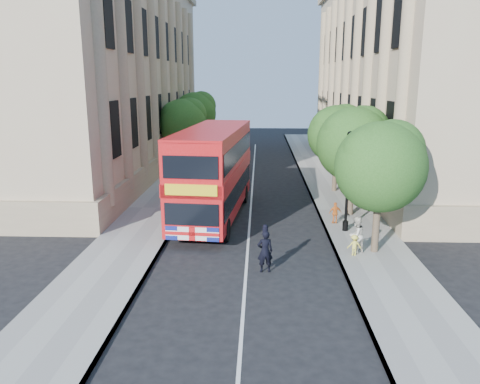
# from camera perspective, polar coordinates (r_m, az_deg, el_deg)

# --- Properties ---
(ground) EXTENTS (120.00, 120.00, 0.00)m
(ground) POSITION_cam_1_polar(r_m,az_deg,el_deg) (19.03, 0.68, -10.50)
(ground) COLOR black
(ground) RESTS_ON ground
(pavement_right) EXTENTS (3.50, 80.00, 0.12)m
(pavement_right) POSITION_cam_1_polar(r_m,az_deg,el_deg) (28.91, 12.77, -2.24)
(pavement_right) COLOR gray
(pavement_right) RESTS_ON ground
(pavement_left) EXTENTS (3.50, 80.00, 0.12)m
(pavement_left) POSITION_cam_1_polar(r_m,az_deg,el_deg) (29.11, -10.10, -2.00)
(pavement_left) COLOR gray
(pavement_left) RESTS_ON ground
(building_right) EXTENTS (12.00, 38.00, 18.00)m
(building_right) POSITION_cam_1_polar(r_m,az_deg,el_deg) (43.48, 20.88, 14.32)
(building_right) COLOR tan
(building_right) RESTS_ON ground
(building_left) EXTENTS (12.00, 38.00, 18.00)m
(building_left) POSITION_cam_1_polar(r_m,az_deg,el_deg) (43.80, -17.23, 14.58)
(building_left) COLOR tan
(building_left) RESTS_ON ground
(tree_right_near) EXTENTS (4.00, 4.00, 6.08)m
(tree_right_near) POSITION_cam_1_polar(r_m,az_deg,el_deg) (21.38, 16.85, 3.52)
(tree_right_near) COLOR #473828
(tree_right_near) RESTS_ON ground
(tree_right_mid) EXTENTS (4.20, 4.20, 6.37)m
(tree_right_mid) POSITION_cam_1_polar(r_m,az_deg,el_deg) (27.14, 13.80, 6.15)
(tree_right_mid) COLOR #473828
(tree_right_mid) RESTS_ON ground
(tree_right_far) EXTENTS (4.00, 4.00, 6.15)m
(tree_right_far) POSITION_cam_1_polar(r_m,az_deg,el_deg) (33.02, 11.78, 7.27)
(tree_right_far) COLOR #473828
(tree_right_far) RESTS_ON ground
(tree_left_far) EXTENTS (4.00, 4.00, 6.30)m
(tree_left_far) POSITION_cam_1_polar(r_m,az_deg,el_deg) (40.07, -6.97, 8.70)
(tree_left_far) COLOR #473828
(tree_left_far) RESTS_ON ground
(tree_left_back) EXTENTS (4.20, 4.20, 6.65)m
(tree_left_back) POSITION_cam_1_polar(r_m,az_deg,el_deg) (47.94, -5.43, 9.83)
(tree_left_back) COLOR #473828
(tree_left_back) RESTS_ON ground
(lamp_post) EXTENTS (0.32, 0.32, 5.16)m
(lamp_post) POSITION_cam_1_polar(r_m,az_deg,el_deg) (24.37, 12.97, 0.77)
(lamp_post) COLOR black
(lamp_post) RESTS_ON pavement_right
(double_decker_bus) EXTENTS (3.84, 11.14, 5.05)m
(double_decker_bus) POSITION_cam_1_polar(r_m,az_deg,el_deg) (26.34, -3.24, 2.66)
(double_decker_bus) COLOR #BA0C0F
(double_decker_bus) RESTS_ON ground
(box_van) EXTENTS (2.16, 4.90, 2.76)m
(box_van) POSITION_cam_1_polar(r_m,az_deg,el_deg) (29.41, -3.15, 0.94)
(box_van) COLOR black
(box_van) RESTS_ON ground
(police_constable) EXTENTS (0.71, 0.53, 1.78)m
(police_constable) POSITION_cam_1_polar(r_m,az_deg,el_deg) (19.36, 3.07, -7.24)
(police_constable) COLOR black
(police_constable) RESTS_ON ground
(woman_pedestrian) EXTENTS (1.04, 1.01, 1.70)m
(woman_pedestrian) POSITION_cam_1_polar(r_m,az_deg,el_deg) (21.68, 13.99, -5.11)
(woman_pedestrian) COLOR beige
(woman_pedestrian) RESTS_ON pavement_right
(child_a) EXTENTS (0.72, 0.37, 1.18)m
(child_a) POSITION_cam_1_polar(r_m,az_deg,el_deg) (25.93, 11.53, -2.51)
(child_a) COLOR orange
(child_a) RESTS_ON pavement_right
(child_b) EXTENTS (0.64, 0.39, 0.95)m
(child_b) POSITION_cam_1_polar(r_m,az_deg,el_deg) (21.50, 13.75, -6.31)
(child_b) COLOR #DED44B
(child_b) RESTS_ON pavement_right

